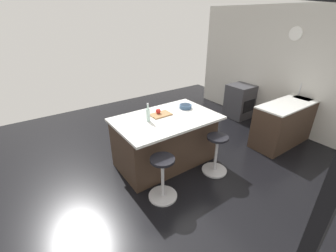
% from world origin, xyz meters
% --- Properties ---
extents(ground_plane, '(7.80, 7.80, 0.00)m').
position_xyz_m(ground_plane, '(0.00, 0.00, 0.00)').
color(ground_plane, black).
extents(interior_partition_left, '(0.15, 5.07, 2.74)m').
position_xyz_m(interior_partition_left, '(-3.00, 0.00, 1.37)').
color(interior_partition_left, beige).
rests_on(interior_partition_left, ground_plane).
extents(sink_cabinet, '(2.23, 0.60, 1.19)m').
position_xyz_m(sink_cabinet, '(-2.65, 0.59, 0.46)').
color(sink_cabinet, '#38281E').
rests_on(sink_cabinet, ground_plane).
extents(oven_range, '(0.60, 0.61, 0.88)m').
position_xyz_m(oven_range, '(-2.65, -0.87, 0.44)').
color(oven_range, '#38383D').
rests_on(oven_range, ground_plane).
extents(kitchen_island, '(1.77, 1.15, 0.93)m').
position_xyz_m(kitchen_island, '(0.21, -0.26, 0.47)').
color(kitchen_island, '#38281E').
rests_on(kitchen_island, ground_plane).
extents(stool_by_window, '(0.44, 0.44, 0.70)m').
position_xyz_m(stool_by_window, '(-0.35, 0.50, 0.33)').
color(stool_by_window, '#B7B7BC').
rests_on(stool_by_window, ground_plane).
extents(stool_middle, '(0.44, 0.44, 0.70)m').
position_xyz_m(stool_middle, '(0.76, 0.50, 0.33)').
color(stool_middle, '#B7B7BC').
rests_on(stool_middle, ground_plane).
extents(cutting_board, '(0.36, 0.24, 0.02)m').
position_xyz_m(cutting_board, '(0.22, -0.36, 0.94)').
color(cutting_board, olive).
rests_on(cutting_board, kitchen_island).
extents(apple_red, '(0.09, 0.09, 0.09)m').
position_xyz_m(apple_red, '(0.25, -0.40, 1.00)').
color(apple_red, red).
rests_on(apple_red, cutting_board).
extents(water_bottle, '(0.06, 0.06, 0.31)m').
position_xyz_m(water_bottle, '(0.53, -0.26, 1.06)').
color(water_bottle, silver).
rests_on(water_bottle, kitchen_island).
extents(fruit_bowl, '(0.23, 0.23, 0.07)m').
position_xyz_m(fruit_bowl, '(-0.34, -0.36, 0.97)').
color(fruit_bowl, '#334C6B').
rests_on(fruit_bowl, kitchen_island).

